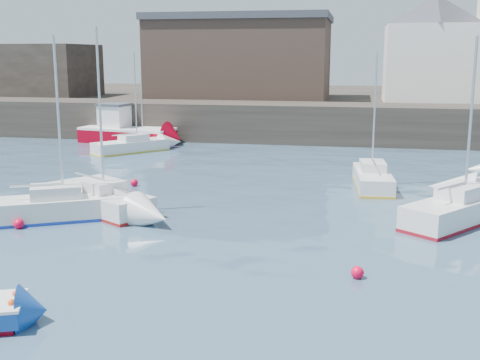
% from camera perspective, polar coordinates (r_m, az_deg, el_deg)
% --- Properties ---
extents(water, '(220.00, 220.00, 0.00)m').
position_cam_1_polar(water, '(15.45, -8.91, -14.52)').
color(water, '#2D4760').
rests_on(water, ground).
extents(quay_wall, '(90.00, 5.00, 3.00)m').
position_cam_1_polar(quay_wall, '(48.51, 5.27, 5.46)').
color(quay_wall, '#28231E').
rests_on(quay_wall, ground).
extents(land_strip, '(90.00, 32.00, 2.80)m').
position_cam_1_polar(land_strip, '(66.37, 6.90, 7.03)').
color(land_strip, '#28231E').
rests_on(land_strip, ground).
extents(bldg_east_d, '(11.14, 11.14, 8.95)m').
position_cam_1_polar(bldg_east_d, '(54.81, 17.90, 11.81)').
color(bldg_east_d, white).
rests_on(bldg_east_d, land_strip).
extents(warehouse, '(16.40, 10.40, 7.60)m').
position_cam_1_polar(warehouse, '(57.02, 0.10, 11.60)').
color(warehouse, '#3D2D26').
rests_on(warehouse, land_strip).
extents(bldg_west, '(14.00, 8.00, 5.00)m').
position_cam_1_polar(bldg_west, '(64.08, -20.08, 9.74)').
color(bldg_west, '#353028').
rests_on(bldg_west, land_strip).
extents(fishing_boat, '(7.80, 4.03, 4.92)m').
position_cam_1_polar(fishing_boat, '(48.39, -10.90, 4.62)').
color(fishing_boat, maroon).
rests_on(fishing_boat, ground).
extents(sailboat_a, '(6.03, 4.39, 7.59)m').
position_cam_1_polar(sailboat_a, '(26.46, -17.53, -2.49)').
color(sailboat_a, silver).
rests_on(sailboat_a, ground).
extents(sailboat_b, '(6.30, 4.95, 7.97)m').
position_cam_1_polar(sailboat_b, '(27.55, -13.42, -1.74)').
color(sailboat_b, silver).
rests_on(sailboat_b, ground).
extents(sailboat_c, '(5.00, 5.62, 7.54)m').
position_cam_1_polar(sailboat_c, '(26.24, 19.89, -2.67)').
color(sailboat_c, silver).
rests_on(sailboat_c, ground).
extents(sailboat_f, '(2.13, 5.44, 6.92)m').
position_cam_1_polar(sailboat_f, '(32.18, 12.46, 0.17)').
color(sailboat_f, silver).
rests_on(sailboat_f, ground).
extents(sailboat_h, '(4.90, 5.24, 7.00)m').
position_cam_1_polar(sailboat_h, '(43.61, -10.31, 3.22)').
color(sailboat_h, silver).
rests_on(sailboat_h, ground).
extents(buoy_near, '(0.42, 0.42, 0.42)m').
position_cam_1_polar(buoy_near, '(25.68, -20.22, -4.34)').
color(buoy_near, '#ED0531').
rests_on(buoy_near, ground).
extents(buoy_mid, '(0.40, 0.40, 0.40)m').
position_cam_1_polar(buoy_mid, '(19.29, 11.05, -9.12)').
color(buoy_mid, '#ED0531').
rests_on(buoy_mid, ground).
extents(buoy_far, '(0.40, 0.40, 0.40)m').
position_cam_1_polar(buoy_far, '(32.29, -9.99, -0.57)').
color(buoy_far, '#ED0531').
rests_on(buoy_far, ground).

